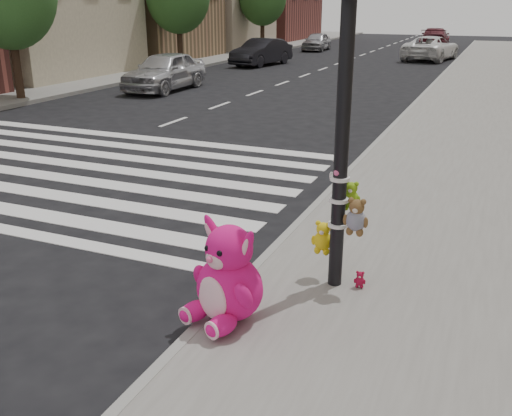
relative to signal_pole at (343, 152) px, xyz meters
The scene contains 12 objects.
ground 3.63m from the signal_pole, 145.24° to the right, with size 120.00×120.00×0.00m, color black.
sidewalk_far 24.36m from the signal_pole, 131.54° to the left, with size 6.00×80.00×0.14m, color slate.
curb_edge 8.42m from the signal_pole, 97.39° to the left, with size 0.12×80.00×0.15m, color gray.
crosswalk 8.07m from the signal_pole, 154.53° to the left, with size 11.00×6.00×0.01m, color silver, non-canonical shape.
signal_pole is the anchor object (origin of this frame).
pink_bunny 1.88m from the signal_pole, 123.51° to the right, with size 0.91×0.99×1.12m.
red_teddy 1.53m from the signal_pole, ahead, with size 0.14×0.10×0.21m, color #A41032, non-canonical shape.
car_silver_far 17.23m from the signal_pole, 128.22° to the left, with size 1.75×4.34×1.48m, color silver.
car_dark_far 25.93m from the signal_pole, 114.46° to the left, with size 1.49×4.28×1.41m, color black.
car_white_near 30.32m from the signal_pole, 94.95° to the left, with size 2.31×5.01×1.39m, color white.
car_maroon_near 40.50m from the signal_pole, 95.05° to the left, with size 2.03×4.99×1.45m, color #51171F.
car_silver_deep 35.99m from the signal_pole, 107.67° to the left, with size 1.48×3.69×1.26m, color #A1A1A6.
Camera 1 is at (4.11, -4.14, 3.29)m, focal length 40.00 mm.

